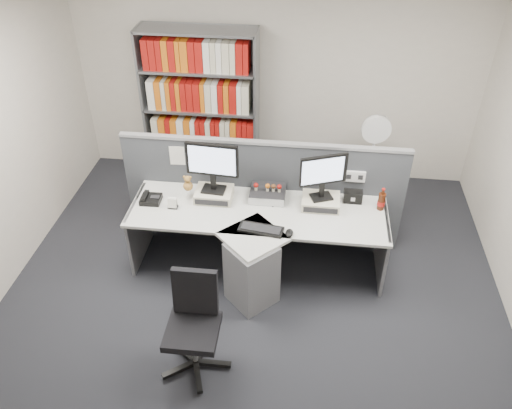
# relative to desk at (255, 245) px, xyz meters

# --- Properties ---
(ground) EXTENTS (5.50, 5.50, 0.00)m
(ground) POSITION_rel_desk_xyz_m (0.00, -0.60, -0.46)
(ground) COLOR #28292F
(ground) RESTS_ON ground
(room_shell) EXTENTS (5.04, 5.54, 2.72)m
(room_shell) POSITION_rel_desk_xyz_m (0.00, -0.60, 1.33)
(room_shell) COLOR beige
(room_shell) RESTS_ON ground
(partition) EXTENTS (3.00, 0.08, 1.27)m
(partition) POSITION_rel_desk_xyz_m (0.00, 0.65, 0.19)
(partition) COLOR #41444A
(partition) RESTS_ON ground
(desk) EXTENTS (2.60, 1.20, 0.72)m
(desk) POSITION_rel_desk_xyz_m (0.00, 0.00, 0.00)
(desk) COLOR silver
(desk) RESTS_ON ground
(monitor_riser_left) EXTENTS (0.38, 0.31, 0.10)m
(monitor_riser_left) POSITION_rel_desk_xyz_m (-0.48, 0.38, 0.31)
(monitor_riser_left) COLOR beige
(monitor_riser_left) RESTS_ON desk
(monitor_riser_right) EXTENTS (0.38, 0.31, 0.10)m
(monitor_riser_right) POSITION_rel_desk_xyz_m (0.62, 0.38, 0.31)
(monitor_riser_right) COLOR beige
(monitor_riser_right) RESTS_ON desk
(monitor_left) EXTENTS (0.53, 0.19, 0.54)m
(monitor_left) POSITION_rel_desk_xyz_m (-0.48, 0.38, 0.69)
(monitor_left) COLOR black
(monitor_left) RESTS_ON monitor_riser_left
(monitor_right) EXTENTS (0.46, 0.22, 0.49)m
(monitor_right) POSITION_rel_desk_xyz_m (0.62, 0.38, 0.65)
(monitor_right) COLOR black
(monitor_right) RESTS_ON monitor_riser_right
(desktop_pc) EXTENTS (0.36, 0.32, 0.10)m
(desktop_pc) POSITION_rel_desk_xyz_m (0.07, 0.46, 0.31)
(desktop_pc) COLOR black
(desktop_pc) RESTS_ON desk
(figurines) EXTENTS (0.29, 0.05, 0.09)m
(figurines) POSITION_rel_desk_xyz_m (0.09, 0.45, 0.41)
(figurines) COLOR beige
(figurines) RESTS_ON desktop_pc
(keyboard) EXTENTS (0.45, 0.22, 0.03)m
(keyboard) POSITION_rel_desk_xyz_m (0.06, -0.08, 0.28)
(keyboard) COLOR black
(keyboard) RESTS_ON desk
(mouse) EXTENTS (0.07, 0.12, 0.04)m
(mouse) POSITION_rel_desk_xyz_m (0.34, -0.12, 0.29)
(mouse) COLOR black
(mouse) RESTS_ON desk
(desk_phone) EXTENTS (0.21, 0.19, 0.09)m
(desk_phone) POSITION_rel_desk_xyz_m (-1.12, 0.25, 0.30)
(desk_phone) COLOR black
(desk_phone) RESTS_ON desk
(desk_calendar) EXTENTS (0.10, 0.07, 0.12)m
(desk_calendar) POSITION_rel_desk_xyz_m (-0.86, 0.17, 0.31)
(desk_calendar) COLOR black
(desk_calendar) RESTS_ON desk
(plush_toy) EXTENTS (0.10, 0.10, 0.17)m
(plush_toy) POSITION_rel_desk_xyz_m (-0.74, 0.36, 0.44)
(plush_toy) COLOR #A17335
(plush_toy) RESTS_ON monitor_riser_left
(speaker) EXTENTS (0.19, 0.11, 0.13)m
(speaker) POSITION_rel_desk_xyz_m (0.95, 0.50, 0.33)
(speaker) COLOR black
(speaker) RESTS_ON desk
(cola_bottle) EXTENTS (0.08, 0.08, 0.25)m
(cola_bottle) POSITION_rel_desk_xyz_m (1.22, 0.40, 0.36)
(cola_bottle) COLOR #3F190A
(cola_bottle) RESTS_ON desk
(shelving_unit) EXTENTS (1.41, 0.40, 2.00)m
(shelving_unit) POSITION_rel_desk_xyz_m (-0.90, 1.85, 0.52)
(shelving_unit) COLOR slate
(shelving_unit) RESTS_ON ground
(filing_cabinet) EXTENTS (0.45, 0.61, 0.70)m
(filing_cabinet) POSITION_rel_desk_xyz_m (1.20, 1.40, -0.11)
(filing_cabinet) COLOR slate
(filing_cabinet) RESTS_ON ground
(desk_fan) EXTENTS (0.34, 0.20, 0.56)m
(desk_fan) POSITION_rel_desk_xyz_m (1.20, 1.40, 0.60)
(desk_fan) COLOR white
(desk_fan) RESTS_ON filing_cabinet
(office_chair) EXTENTS (0.59, 0.61, 0.92)m
(office_chair) POSITION_rel_desk_xyz_m (-0.39, -1.07, 0.04)
(office_chair) COLOR silver
(office_chair) RESTS_ON ground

